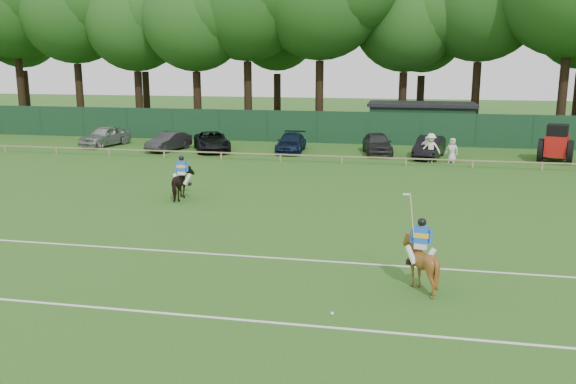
% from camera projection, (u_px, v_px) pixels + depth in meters
% --- Properties ---
extents(ground, '(160.00, 160.00, 0.00)m').
position_uv_depth(ground, '(258.00, 248.00, 21.68)').
color(ground, '#1E4C14').
rests_on(ground, ground).
extents(horse_dark, '(1.02, 1.88, 1.52)m').
position_uv_depth(horse_dark, '(182.00, 184.00, 28.83)').
color(horse_dark, black).
rests_on(horse_dark, ground).
extents(horse_chestnut, '(1.47, 1.60, 1.56)m').
position_uv_depth(horse_chestnut, '(420.00, 263.00, 17.69)').
color(horse_chestnut, brown).
rests_on(horse_chestnut, ground).
extents(sedan_silver, '(2.80, 4.75, 1.52)m').
position_uv_depth(sedan_silver, '(105.00, 136.00, 46.19)').
color(sedan_silver, '#A4A8A9').
rests_on(sedan_silver, ground).
extents(sedan_grey, '(2.31, 4.21, 1.32)m').
position_uv_depth(sedan_grey, '(169.00, 141.00, 43.90)').
color(sedan_grey, '#29292B').
rests_on(sedan_grey, ground).
extents(suv_black, '(4.11, 5.44, 1.37)m').
position_uv_depth(suv_black, '(212.00, 142.00, 43.65)').
color(suv_black, black).
rests_on(suv_black, ground).
extents(sedan_navy, '(2.10, 4.61, 1.31)m').
position_uv_depth(sedan_navy, '(291.00, 143.00, 43.26)').
color(sedan_navy, '#101B35').
rests_on(sedan_navy, ground).
extents(hatch_grey, '(2.54, 4.66, 1.50)m').
position_uv_depth(hatch_grey, '(377.00, 143.00, 42.27)').
color(hatch_grey, '#2C2C2E').
rests_on(hatch_grey, ground).
extents(estate_black, '(2.38, 4.57, 1.43)m').
position_uv_depth(estate_black, '(429.00, 147.00, 40.72)').
color(estate_black, black).
rests_on(estate_black, ground).
extents(spectator_left, '(1.32, 0.91, 1.88)m').
position_uv_depth(spectator_left, '(431.00, 148.00, 38.83)').
color(spectator_left, silver).
rests_on(spectator_left, ground).
extents(spectator_mid, '(0.99, 0.70, 1.56)m').
position_uv_depth(spectator_mid, '(426.00, 148.00, 39.90)').
color(spectator_mid, silver).
rests_on(spectator_mid, ground).
extents(spectator_right, '(0.89, 0.71, 1.57)m').
position_uv_depth(spectator_right, '(452.00, 150.00, 38.90)').
color(spectator_right, silver).
rests_on(spectator_right, ground).
extents(rider_dark, '(0.93, 0.41, 1.41)m').
position_uv_depth(rider_dark, '(182.00, 169.00, 28.67)').
color(rider_dark, silver).
rests_on(rider_dark, ground).
extents(rider_chestnut, '(0.93, 0.65, 2.05)m').
position_uv_depth(rider_chestnut, '(421.00, 240.00, 17.53)').
color(rider_chestnut, silver).
rests_on(rider_chestnut, ground).
extents(polo_ball, '(0.09, 0.09, 0.09)m').
position_uv_depth(polo_ball, '(332.00, 313.00, 16.04)').
color(polo_ball, silver).
rests_on(polo_ball, ground).
extents(pitch_lines, '(60.00, 5.10, 0.01)m').
position_uv_depth(pitch_lines, '(229.00, 282.00, 18.33)').
color(pitch_lines, silver).
rests_on(pitch_lines, ground).
extents(pitch_rail, '(62.10, 0.10, 0.50)m').
position_uv_depth(pitch_rail, '(326.00, 156.00, 38.81)').
color(pitch_rail, '#997F5B').
rests_on(pitch_rail, ground).
extents(perimeter_fence, '(92.08, 0.08, 2.50)m').
position_uv_depth(perimeter_fence, '(342.00, 128.00, 47.25)').
color(perimeter_fence, '#14351E').
rests_on(perimeter_fence, ground).
extents(utility_shed, '(8.40, 4.40, 3.04)m').
position_uv_depth(utility_shed, '(421.00, 122.00, 48.91)').
color(utility_shed, '#14331E').
rests_on(utility_shed, ground).
extents(tree_row, '(96.00, 12.00, 21.00)m').
position_uv_depth(tree_row, '(374.00, 132.00, 54.79)').
color(tree_row, '#26561C').
rests_on(tree_row, ground).
extents(tractor, '(2.66, 3.32, 2.43)m').
position_uv_depth(tractor, '(557.00, 144.00, 39.09)').
color(tractor, '#A8130F').
rests_on(tractor, ground).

